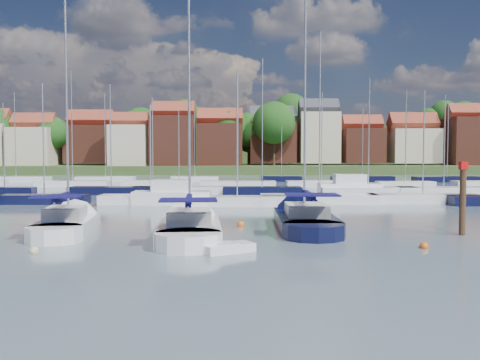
{
  "coord_description": "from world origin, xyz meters",
  "views": [
    {
      "loc": [
        0.52,
        -28.55,
        4.76
      ],
      "look_at": [
        0.85,
        14.0,
        2.53
      ],
      "focal_mm": 40.0,
      "sensor_mm": 36.0,
      "label": 1
    }
  ],
  "objects": [
    {
      "name": "buoy_c",
      "position": [
        -8.12,
        -0.15,
        0.0
      ],
      "size": [
        0.53,
        0.53,
        0.53
      ],
      "primitive_type": "sphere",
      "color": "#D85914",
      "rests_on": "ground"
    },
    {
      "name": "marina_field",
      "position": [
        1.91,
        35.15,
        0.43
      ],
      "size": [
        79.62,
        41.41,
        15.93
      ],
      "color": "white",
      "rests_on": "ground"
    },
    {
      "name": "buoy_g",
      "position": [
        -9.38,
        -0.42,
        0.0
      ],
      "size": [
        0.5,
        0.5,
        0.5
      ],
      "primitive_type": "sphere",
      "color": "#D85914",
      "rests_on": "ground"
    },
    {
      "name": "buoy_e",
      "position": [
        0.83,
        5.47,
        0.0
      ],
      "size": [
        0.5,
        0.5,
        0.5
      ],
      "primitive_type": "sphere",
      "color": "#D85914",
      "rests_on": "ground"
    },
    {
      "name": "far_shore_town",
      "position": [
        2.23,
        132.67,
        4.61
      ],
      "size": [
        212.46,
        90.0,
        22.27
      ],
      "color": "#374824",
      "rests_on": "ground"
    },
    {
      "name": "buoy_b",
      "position": [
        -8.97,
        -3.58,
        0.0
      ],
      "size": [
        0.43,
        0.43,
        0.43
      ],
      "primitive_type": "sphere",
      "color": "beige",
      "rests_on": "ground"
    },
    {
      "name": "sailboat_navy",
      "position": [
        4.91,
        6.58,
        0.35
      ],
      "size": [
        3.73,
        13.3,
        18.26
      ],
      "rotation": [
        0.0,
        0.0,
        1.55
      ],
      "color": "black",
      "rests_on": "ground"
    },
    {
      "name": "ground",
      "position": [
        0.0,
        40.0,
        0.0
      ],
      "size": [
        260.0,
        260.0,
        0.0
      ],
      "primitive_type": "plane",
      "color": "#495864",
      "rests_on": "ground"
    },
    {
      "name": "buoy_d",
      "position": [
        -1.0,
        -2.4,
        0.0
      ],
      "size": [
        0.5,
        0.5,
        0.5
      ],
      "primitive_type": "sphere",
      "color": "beige",
      "rests_on": "ground"
    },
    {
      "name": "tender",
      "position": [
        0.14,
        -3.4,
        0.21
      ],
      "size": [
        2.71,
        2.24,
        0.53
      ],
      "rotation": [
        0.0,
        0.0,
        0.53
      ],
      "color": "white",
      "rests_on": "ground"
    },
    {
      "name": "sailboat_left",
      "position": [
        -9.69,
        4.41,
        0.36
      ],
      "size": [
        4.29,
        11.5,
        15.27
      ],
      "rotation": [
        0.0,
        0.0,
        1.69
      ],
      "color": "white",
      "rests_on": "ground"
    },
    {
      "name": "buoy_f",
      "position": [
        9.83,
        -2.45,
        0.0
      ],
      "size": [
        0.45,
        0.45,
        0.45
      ],
      "primitive_type": "sphere",
      "color": "#D85914",
      "rests_on": "ground"
    },
    {
      "name": "sailboat_centre",
      "position": [
        -2.21,
        3.13,
        0.35
      ],
      "size": [
        4.25,
        13.01,
        17.33
      ],
      "rotation": [
        0.0,
        0.0,
        1.64
      ],
      "color": "white",
      "rests_on": "ground"
    },
    {
      "name": "timber_piling",
      "position": [
        13.48,
        1.73,
        1.15
      ],
      "size": [
        0.4,
        0.4,
        6.45
      ],
      "color": "#4C331E",
      "rests_on": "ground"
    }
  ]
}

